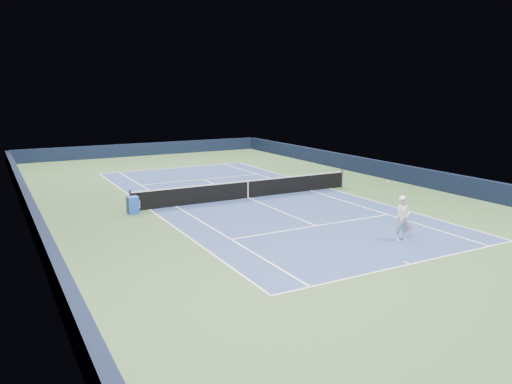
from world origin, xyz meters
TOP-DOWN VIEW (x-y plane):
  - ground at (0.00, 0.00)m, footprint 40.00×40.00m
  - wall_far at (0.00, 19.82)m, footprint 22.00×0.35m
  - wall_right at (10.82, 0.00)m, footprint 0.35×40.00m
  - wall_left at (-10.82, 0.00)m, footprint 0.35×40.00m
  - court_surface at (0.00, 0.00)m, footprint 10.97×23.77m
  - baseline_far at (0.00, 11.88)m, footprint 10.97×0.08m
  - baseline_near at (0.00, -11.88)m, footprint 10.97×0.08m
  - sideline_doubles_right at (5.49, 0.00)m, footprint 0.08×23.77m
  - sideline_doubles_left at (-5.49, 0.00)m, footprint 0.08×23.77m
  - sideline_singles_right at (4.12, 0.00)m, footprint 0.08×23.77m
  - sideline_singles_left at (-4.12, 0.00)m, footprint 0.08×23.77m
  - service_line_far at (0.00, 6.40)m, footprint 8.23×0.08m
  - service_line_near at (0.00, -6.40)m, footprint 8.23×0.08m
  - center_service_line at (0.00, 0.00)m, footprint 0.08×12.80m
  - center_mark_far at (0.00, 11.73)m, footprint 0.08×0.30m
  - center_mark_near at (0.00, -11.73)m, footprint 0.08×0.30m
  - tennis_net at (0.00, 0.00)m, footprint 12.90×0.10m
  - sponsor_cube at (-6.40, -0.39)m, footprint 0.56×0.47m
  - tennis_player at (1.72, -9.72)m, footprint 0.82×1.27m

SIDE VIEW (x-z plane):
  - ground at x=0.00m, z-range 0.00..0.00m
  - court_surface at x=0.00m, z-range 0.00..0.01m
  - baseline_far at x=0.00m, z-range 0.01..0.01m
  - baseline_near at x=0.00m, z-range 0.01..0.01m
  - sideline_doubles_right at x=5.49m, z-range 0.01..0.01m
  - sideline_doubles_left at x=-5.49m, z-range 0.01..0.01m
  - sideline_singles_right at x=4.12m, z-range 0.01..0.01m
  - sideline_singles_left at x=-4.12m, z-range 0.01..0.01m
  - service_line_far at x=0.00m, z-range 0.01..0.01m
  - service_line_near at x=0.00m, z-range 0.01..0.01m
  - center_service_line at x=0.00m, z-range 0.01..0.01m
  - center_mark_far at x=0.00m, z-range 0.01..0.01m
  - center_mark_near at x=0.00m, z-range 0.01..0.01m
  - sponsor_cube at x=-6.40m, z-range 0.00..0.82m
  - tennis_net at x=0.00m, z-range -0.03..1.04m
  - wall_far at x=0.00m, z-range 0.00..1.10m
  - wall_right at x=10.82m, z-range 0.00..1.10m
  - wall_left at x=-10.82m, z-range 0.00..1.10m
  - tennis_player at x=1.72m, z-range -0.21..2.00m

